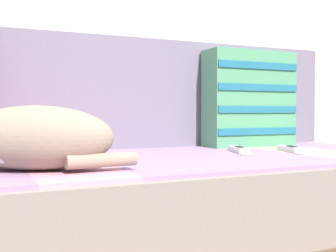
% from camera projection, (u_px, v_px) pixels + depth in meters
% --- Properties ---
extents(couch, '(2.12, 0.86, 0.41)m').
position_uv_depth(couch, '(131.00, 222.00, 1.33)').
color(couch, brown).
rests_on(couch, ground_plane).
extents(sofa_backrest, '(2.07, 0.14, 0.43)m').
position_uv_depth(sofa_backrest, '(100.00, 93.00, 1.65)').
color(sofa_backrest, slate).
rests_on(sofa_backrest, couch).
extents(throw_pillow_striped, '(0.39, 0.14, 0.40)m').
position_uv_depth(throw_pillow_striped, '(249.00, 99.00, 1.77)').
color(throw_pillow_striped, '#4C9366').
rests_on(throw_pillow_striped, couch).
extents(sleeping_cat, '(0.44, 0.34, 0.16)m').
position_uv_depth(sleeping_cat, '(30.00, 139.00, 1.03)').
color(sleeping_cat, gray).
rests_on(sleeping_cat, couch).
extents(game_remote_near, '(0.10, 0.19, 0.02)m').
position_uv_depth(game_remote_near, '(239.00, 150.00, 1.49)').
color(game_remote_near, white).
rests_on(game_remote_near, couch).
extents(game_remote_far, '(0.10, 0.20, 0.02)m').
position_uv_depth(game_remote_far, '(291.00, 149.00, 1.51)').
color(game_remote_far, white).
rests_on(game_remote_far, couch).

